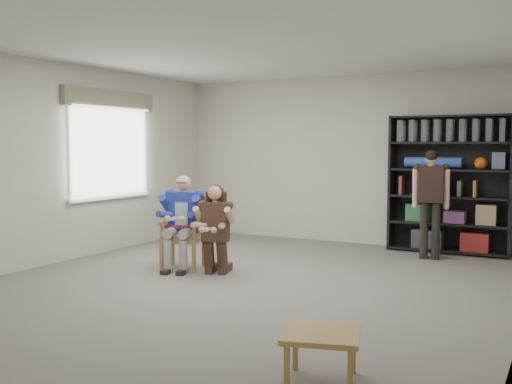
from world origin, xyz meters
The scene contains 9 objects.
room_shell centered at (0.00, 0.00, 1.40)m, with size 6.00×7.00×2.80m, color beige, non-canonical shape.
floor centered at (0.00, 0.00, 0.00)m, with size 6.00×7.00×0.01m, color slate.
window_left centered at (-2.95, 1.00, 1.63)m, with size 0.16×2.00×1.75m, color white, non-canonical shape.
armchair centered at (-1.20, 0.40, 0.48)m, with size 0.56×0.54×0.97m, color #AA853E, non-canonical shape.
seated_man centered at (-1.20, 0.40, 0.63)m, with size 0.54×0.75×1.26m, color #2A3C9C, non-canonical shape.
kneeling_woman centered at (-0.62, 0.28, 0.57)m, with size 0.48×0.77×1.15m, color #3D241B, non-canonical shape.
bookshelf centered at (1.70, 3.28, 1.05)m, with size 1.80×0.38×2.10m, color black, non-canonical shape.
standing_man centered at (1.56, 2.63, 0.79)m, with size 0.49×0.27×1.59m, color black, non-canonical shape.
side_table centered at (1.87, -2.31, 0.18)m, with size 0.52×0.52×0.36m, color #AA853E, non-canonical shape.
Camera 1 is at (3.37, -6.10, 1.65)m, focal length 42.00 mm.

